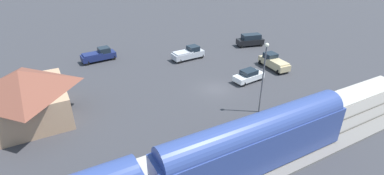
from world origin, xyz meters
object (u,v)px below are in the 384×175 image
object	(u,v)px
pedestrian_waiting_far	(297,108)
light_pole_near_platform	(264,71)
pickup_tan	(274,62)
pedestrian_on_platform	(236,127)
station_building	(24,95)
sedan_white	(249,76)
pickup_silver	(188,53)
suv_black	(250,40)
pickup_navy	(99,55)

from	to	relation	value
pedestrian_waiting_far	light_pole_near_platform	bearing A→B (deg)	44.25
pedestrian_waiting_far	pickup_tan	bearing A→B (deg)	-32.88
pedestrian_on_platform	pedestrian_waiting_far	distance (m)	8.19
station_building	pedestrian_waiting_far	xyz separation A→B (m)	(-14.08, -26.10, -1.77)
pedestrian_waiting_far	sedan_white	world-z (taller)	pedestrian_waiting_far
station_building	pedestrian_on_platform	world-z (taller)	station_building
pickup_silver	pickup_tan	bearing A→B (deg)	-134.57
light_pole_near_platform	sedan_white	bearing A→B (deg)	-29.98
suv_black	pickup_silver	bearing A→B (deg)	91.77
pickup_navy	sedan_white	size ratio (longest dim) A/B	1.19
pickup_tan	light_pole_near_platform	bearing A→B (deg)	130.52
pickup_tan	pickup_navy	world-z (taller)	same
pickup_tan	sedan_white	size ratio (longest dim) A/B	1.19
pickup_navy	light_pole_near_platform	world-z (taller)	light_pole_near_platform
station_building	light_pole_near_platform	xyz separation A→B (m)	(-11.20, -23.29, 2.16)
suv_black	light_pole_near_platform	bearing A→B (deg)	143.59
suv_black	station_building	bearing A→B (deg)	101.77
pickup_tan	sedan_white	world-z (taller)	pickup_tan
pedestrian_waiting_far	pickup_tan	distance (m)	14.04
pickup_tan	pedestrian_waiting_far	bearing A→B (deg)	147.12
pedestrian_on_platform	light_pole_near_platform	distance (m)	7.17
sedan_white	pedestrian_on_platform	bearing A→B (deg)	135.67
suv_black	light_pole_near_platform	distance (m)	23.92
pedestrian_waiting_far	light_pole_near_platform	distance (m)	5.62
pickup_silver	pickup_navy	bearing A→B (deg)	64.23
suv_black	pickup_navy	world-z (taller)	suv_black
station_building	pickup_tan	xyz separation A→B (m)	(-2.29, -33.72, -2.02)
sedan_white	light_pole_near_platform	xyz separation A→B (m)	(-7.00, 4.04, 4.33)
sedan_white	pickup_tan	bearing A→B (deg)	-73.32
pickup_navy	pickup_silver	world-z (taller)	same
station_building	pedestrian_on_platform	xyz separation A→B (m)	(-13.84, -17.92, -1.77)
pedestrian_on_platform	pickup_silver	bearing A→B (deg)	-15.85
pedestrian_on_platform	pickup_tan	xyz separation A→B (m)	(11.55, -15.81, -0.25)
pedestrian_waiting_far	light_pole_near_platform	size ratio (longest dim) A/B	0.20
suv_black	sedan_white	xyz separation A→B (m)	(-11.97, 9.95, -0.27)
pickup_silver	pedestrian_on_platform	bearing A→B (deg)	164.15
suv_black	sedan_white	size ratio (longest dim) A/B	1.12
station_building	light_pole_near_platform	size ratio (longest dim) A/B	1.20
pickup_tan	light_pole_near_platform	world-z (taller)	light_pole_near_platform
pickup_tan	pickup_silver	bearing A→B (deg)	45.43
station_building	pedestrian_waiting_far	bearing A→B (deg)	-118.34
pedestrian_waiting_far	sedan_white	xyz separation A→B (m)	(9.88, -1.23, -0.40)
pedestrian_waiting_far	suv_black	distance (m)	24.54
pedestrian_on_platform	pickup_navy	size ratio (longest dim) A/B	0.31
station_building	pickup_tan	size ratio (longest dim) A/B	1.82
station_building	pedestrian_waiting_far	world-z (taller)	station_building
suv_black	pedestrian_waiting_far	bearing A→B (deg)	152.89
pedestrian_on_platform	pickup_navy	world-z (taller)	pickup_navy
pedestrian_waiting_far	pickup_navy	xyz separation A→B (m)	(27.81, 15.37, -0.25)
pedestrian_waiting_far	station_building	bearing A→B (deg)	61.66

